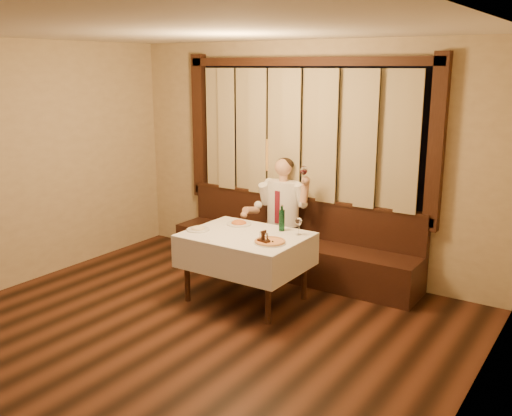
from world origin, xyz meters
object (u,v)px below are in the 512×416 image
Objects in this scene: pasta_cream at (198,227)px; cruet_caddy at (264,239)px; green_bottle at (282,220)px; dining_table at (246,243)px; pizza at (270,242)px; banquette at (293,249)px; seated_man at (280,208)px; pasta_red at (239,221)px.

cruet_caddy is (0.86, -0.01, 0.01)m from pasta_cream.
pasta_cream is 0.92m from green_bottle.
dining_table is 0.43m from pizza.
pizza is (0.39, -1.16, 0.46)m from banquette.
seated_man is (-0.13, 0.93, 0.18)m from dining_table.
pasta_red is at bearing 149.26° from pizza.
pizza is 2.44× the size of cruet_caddy.
pasta_red reaches higher than dining_table.
pasta_red is (-0.27, 0.26, 0.14)m from dining_table.
dining_table is at bearing 162.49° from cruet_caddy.
cruet_caddy is at bearing -66.76° from seated_man.
dining_table is 0.42m from cruet_caddy.
pasta_cream is at bearing -177.54° from pizza.
seated_man reaches higher than cruet_caddy.
green_bottle is 0.51m from cruet_caddy.
cruet_caddy is (0.34, -1.20, 0.49)m from banquette.
seated_man is (0.38, 1.11, 0.04)m from pasta_cream.
green_bottle is (-0.13, 0.45, 0.11)m from pizza.
banquette reaches higher than pizza.
pasta_cream is 1.17m from seated_man.
dining_table is 3.82× the size of pizza.
cruet_caddy is at bearing -80.23° from green_bottle.
dining_table is 0.47m from green_bottle.
pasta_cream is (-0.24, -0.43, -0.00)m from pasta_red.
pasta_cream reaches higher than dining_table.
cruet_caddy is at bearing -0.46° from pasta_cream.
banquette reaches higher than cruet_caddy.
green_bottle is at bearing 32.13° from pasta_cream.
pasta_cream is at bearing -170.55° from cruet_caddy.
green_bottle is at bearing 50.39° from dining_table.
pasta_red is 0.76m from cruet_caddy.
pizza is at bearing -30.74° from pasta_red.
pasta_cream is (-0.51, -1.20, 0.48)m from banquette.
cruet_caddy is at bearing -35.43° from pasta_red.
cruet_caddy is at bearing -74.00° from banquette.
banquette is at bearing 110.11° from green_bottle.
green_bottle reaches higher than banquette.
seated_man reaches higher than dining_table.
banquette is at bearing 34.00° from seated_man.
pasta_red is at bearing -101.75° from seated_man.
pasta_cream is (-0.51, -0.17, 0.14)m from dining_table.
banquette is 0.54m from seated_man.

